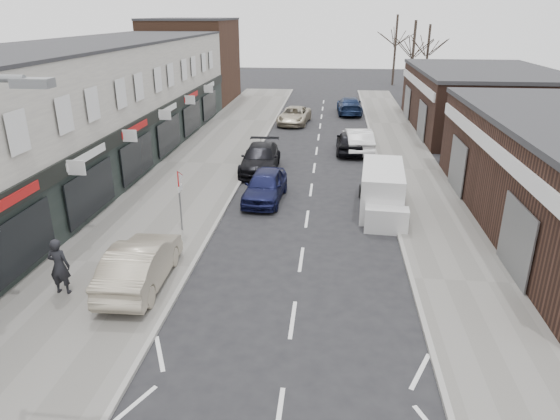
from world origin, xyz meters
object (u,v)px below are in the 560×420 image
(white_van, at_px, (382,191))
(sedan_on_pavement, at_px, (140,263))
(warning_sign, at_px, (180,183))
(pedestrian, at_px, (59,266))
(parked_car_left_b, at_px, (260,158))
(parked_car_right_c, at_px, (349,105))
(parked_car_left_c, at_px, (294,116))
(parked_car_right_a, at_px, (358,140))
(parked_car_right_b, at_px, (350,141))
(parked_car_left_a, at_px, (265,186))

(white_van, xyz_separation_m, sedan_on_pavement, (-8.63, -7.95, -0.08))
(white_van, bearing_deg, warning_sign, -154.09)
(warning_sign, distance_m, pedestrian, 6.04)
(warning_sign, height_order, parked_car_left_b, warning_sign)
(pedestrian, height_order, parked_car_right_c, pedestrian)
(parked_car_left_c, bearing_deg, parked_car_right_a, -54.45)
(warning_sign, xyz_separation_m, white_van, (8.56, 3.37, -1.23))
(pedestrian, distance_m, parked_car_left_b, 15.17)
(parked_car_right_b, bearing_deg, parked_car_left_a, 65.40)
(warning_sign, relative_size, parked_car_right_c, 0.51)
(sedan_on_pavement, xyz_separation_m, pedestrian, (-2.38, -0.82, 0.19))
(warning_sign, height_order, parked_car_left_c, warning_sign)
(white_van, height_order, parked_car_right_a, white_van)
(pedestrian, distance_m, parked_car_right_c, 34.51)
(parked_car_left_c, height_order, parked_car_right_a, parked_car_right_a)
(parked_car_left_a, bearing_deg, sedan_on_pavement, -105.61)
(parked_car_left_b, bearing_deg, warning_sign, -104.14)
(parked_car_left_b, bearing_deg, pedestrian, -108.76)
(parked_car_left_b, relative_size, parked_car_left_c, 1.05)
(parked_car_left_b, relative_size, parked_car_right_b, 1.18)
(warning_sign, bearing_deg, parked_car_left_c, 82.56)
(warning_sign, height_order, parked_car_right_a, warning_sign)
(pedestrian, bearing_deg, parked_car_right_a, -118.17)
(parked_car_left_c, bearing_deg, parked_car_right_c, 52.26)
(parked_car_left_c, distance_m, parked_car_right_c, 6.81)
(sedan_on_pavement, distance_m, parked_car_right_a, 20.27)
(parked_car_left_c, bearing_deg, parked_car_left_b, -88.09)
(pedestrian, distance_m, parked_car_right_a, 22.04)
(parked_car_left_a, distance_m, parked_car_right_a, 11.00)
(parked_car_left_c, xyz_separation_m, parked_car_right_c, (4.70, 4.94, 0.08))
(white_van, xyz_separation_m, parked_car_right_a, (-0.70, 10.70, -0.18))
(sedan_on_pavement, xyz_separation_m, parked_car_right_b, (7.43, 18.38, -0.14))
(parked_car_right_b, distance_m, parked_car_right_c, 13.79)
(warning_sign, distance_m, parked_car_right_b, 15.71)
(pedestrian, bearing_deg, parked_car_left_c, -101.17)
(white_van, distance_m, parked_car_right_c, 24.24)
(sedan_on_pavement, distance_m, parked_car_right_b, 19.83)
(parked_car_left_b, distance_m, parked_car_left_c, 13.61)
(white_van, distance_m, sedan_on_pavement, 11.73)
(parked_car_left_a, relative_size, parked_car_left_b, 0.85)
(white_van, xyz_separation_m, parked_car_right_c, (-0.90, 24.23, -0.20))
(parked_car_left_b, height_order, parked_car_right_c, parked_car_right_c)
(white_van, height_order, parked_car_right_b, white_van)
(parked_car_left_c, relative_size, parked_car_right_b, 1.13)
(pedestrian, distance_m, parked_car_left_c, 28.58)
(warning_sign, relative_size, parked_car_left_a, 0.61)
(pedestrian, bearing_deg, parked_car_left_b, -107.45)
(warning_sign, height_order, white_van, warning_sign)
(parked_car_left_c, height_order, parked_car_right_c, parked_car_right_c)
(parked_car_right_b, xyz_separation_m, parked_car_right_c, (0.30, 13.79, 0.02))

